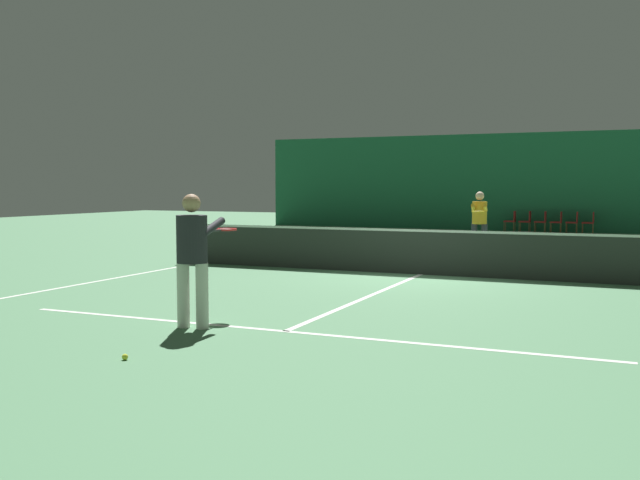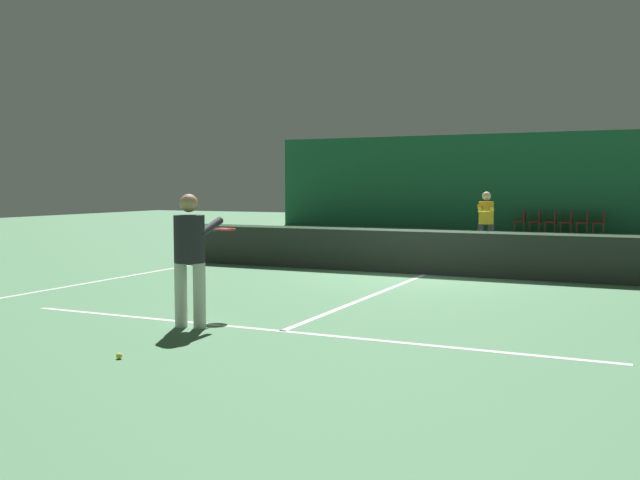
{
  "view_description": "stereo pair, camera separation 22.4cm",
  "coord_description": "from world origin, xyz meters",
  "px_view_note": "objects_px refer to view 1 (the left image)",
  "views": [
    {
      "loc": [
        4.01,
        -14.47,
        1.86
      ],
      "look_at": [
        -0.48,
        -4.18,
        1.01
      ],
      "focal_mm": 40.0,
      "sensor_mm": 36.0,
      "label": 1
    },
    {
      "loc": [
        4.21,
        -14.38,
        1.86
      ],
      "look_at": [
        -0.48,
        -4.18,
        1.01
      ],
      "focal_mm": 40.0,
      "sensor_mm": 36.0,
      "label": 2
    }
  ],
  "objects_px": {
    "courtside_chair_2": "(542,220)",
    "courtside_chair_3": "(558,220)",
    "courtside_chair_1": "(527,220)",
    "courtside_chair_4": "(574,221)",
    "courtside_chair_0": "(512,220)",
    "tennis_net": "(421,250)",
    "player_near": "(194,250)",
    "tennis_ball": "(125,357)",
    "courtside_chair_5": "(590,221)",
    "player_far": "(479,218)"
  },
  "relations": [
    {
      "from": "courtside_chair_0",
      "to": "tennis_ball",
      "type": "height_order",
      "value": "courtside_chair_0"
    },
    {
      "from": "courtside_chair_1",
      "to": "courtside_chair_4",
      "type": "distance_m",
      "value": 1.8
    },
    {
      "from": "player_near",
      "to": "player_far",
      "type": "xyz_separation_m",
      "value": [
        1.5,
        11.43,
        -0.03
      ]
    },
    {
      "from": "courtside_chair_0",
      "to": "courtside_chair_3",
      "type": "xyz_separation_m",
      "value": [
        1.8,
        0.0,
        0.0
      ]
    },
    {
      "from": "player_far",
      "to": "courtside_chair_0",
      "type": "bearing_deg",
      "value": 175.2
    },
    {
      "from": "player_far",
      "to": "courtside_chair_3",
      "type": "distance_m",
      "value": 10.54
    },
    {
      "from": "tennis_net",
      "to": "player_far",
      "type": "bearing_deg",
      "value": 86.63
    },
    {
      "from": "courtside_chair_2",
      "to": "player_far",
      "type": "bearing_deg",
      "value": -2.63
    },
    {
      "from": "player_far",
      "to": "courtside_chair_5",
      "type": "height_order",
      "value": "player_far"
    },
    {
      "from": "player_near",
      "to": "courtside_chair_3",
      "type": "height_order",
      "value": "player_near"
    },
    {
      "from": "courtside_chair_2",
      "to": "courtside_chair_5",
      "type": "distance_m",
      "value": 1.8
    },
    {
      "from": "courtside_chair_5",
      "to": "courtside_chair_4",
      "type": "bearing_deg",
      "value": -90.0
    },
    {
      "from": "tennis_net",
      "to": "tennis_ball",
      "type": "height_order",
      "value": "tennis_net"
    },
    {
      "from": "tennis_net",
      "to": "courtside_chair_3",
      "type": "bearing_deg",
      "value": 84.89
    },
    {
      "from": "courtside_chair_5",
      "to": "player_near",
      "type": "bearing_deg",
      "value": -9.79
    },
    {
      "from": "courtside_chair_3",
      "to": "courtside_chair_4",
      "type": "relative_size",
      "value": 1.0
    },
    {
      "from": "courtside_chair_2",
      "to": "courtside_chair_3",
      "type": "bearing_deg",
      "value": 90.0
    },
    {
      "from": "courtside_chair_1",
      "to": "courtside_chair_3",
      "type": "xyz_separation_m",
      "value": [
        1.2,
        0.0,
        0.0
      ]
    },
    {
      "from": "player_near",
      "to": "courtside_chair_4",
      "type": "distance_m",
      "value": 22.13
    },
    {
      "from": "player_near",
      "to": "courtside_chair_1",
      "type": "distance_m",
      "value": 21.95
    },
    {
      "from": "courtside_chair_1",
      "to": "courtside_chair_4",
      "type": "bearing_deg",
      "value": 90.0
    },
    {
      "from": "player_near",
      "to": "courtside_chair_5",
      "type": "height_order",
      "value": "player_near"
    },
    {
      "from": "tennis_net",
      "to": "courtside_chair_5",
      "type": "xyz_separation_m",
      "value": [
        2.56,
        15.25,
        -0.03
      ]
    },
    {
      "from": "courtside_chair_3",
      "to": "courtside_chair_5",
      "type": "bearing_deg",
      "value": 90.0
    },
    {
      "from": "courtside_chair_0",
      "to": "courtside_chair_3",
      "type": "relative_size",
      "value": 1.0
    },
    {
      "from": "player_near",
      "to": "courtside_chair_4",
      "type": "xyz_separation_m",
      "value": [
        3.18,
        21.9,
        -0.54
      ]
    },
    {
      "from": "courtside_chair_4",
      "to": "courtside_chair_5",
      "type": "bearing_deg",
      "value": 90.0
    },
    {
      "from": "courtside_chair_2",
      "to": "player_near",
      "type": "bearing_deg",
      "value": -5.16
    },
    {
      "from": "courtside_chair_1",
      "to": "courtside_chair_5",
      "type": "relative_size",
      "value": 1.0
    },
    {
      "from": "tennis_net",
      "to": "courtside_chair_2",
      "type": "xyz_separation_m",
      "value": [
        0.76,
        15.25,
        -0.03
      ]
    },
    {
      "from": "courtside_chair_2",
      "to": "tennis_ball",
      "type": "height_order",
      "value": "courtside_chair_2"
    },
    {
      "from": "tennis_ball",
      "to": "tennis_net",
      "type": "bearing_deg",
      "value": 83.84
    },
    {
      "from": "courtside_chair_3",
      "to": "courtside_chair_5",
      "type": "relative_size",
      "value": 1.0
    },
    {
      "from": "tennis_net",
      "to": "courtside_chair_0",
      "type": "xyz_separation_m",
      "value": [
        -0.44,
        15.25,
        -0.03
      ]
    },
    {
      "from": "courtside_chair_4",
      "to": "courtside_chair_2",
      "type": "bearing_deg",
      "value": -90.0
    },
    {
      "from": "courtside_chair_0",
      "to": "courtside_chair_2",
      "type": "bearing_deg",
      "value": 90.0
    },
    {
      "from": "courtside_chair_1",
      "to": "courtside_chair_5",
      "type": "distance_m",
      "value": 2.4
    },
    {
      "from": "tennis_net",
      "to": "courtside_chair_4",
      "type": "xyz_separation_m",
      "value": [
        1.96,
        15.25,
        -0.03
      ]
    },
    {
      "from": "player_near",
      "to": "courtside_chair_4",
      "type": "relative_size",
      "value": 2.09
    },
    {
      "from": "tennis_ball",
      "to": "courtside_chair_1",
      "type": "bearing_deg",
      "value": 87.4
    },
    {
      "from": "tennis_net",
      "to": "tennis_ball",
      "type": "bearing_deg",
      "value": -96.16
    },
    {
      "from": "courtside_chair_2",
      "to": "courtside_chair_3",
      "type": "distance_m",
      "value": 0.6
    },
    {
      "from": "courtside_chair_4",
      "to": "player_far",
      "type": "bearing_deg",
      "value": -9.12
    },
    {
      "from": "courtside_chair_1",
      "to": "courtside_chair_3",
      "type": "distance_m",
      "value": 1.2
    },
    {
      "from": "tennis_net",
      "to": "player_near",
      "type": "xyz_separation_m",
      "value": [
        -1.21,
        -6.64,
        0.51
      ]
    },
    {
      "from": "tennis_ball",
      "to": "courtside_chair_3",
      "type": "bearing_deg",
      "value": 84.52
    },
    {
      "from": "tennis_net",
      "to": "courtside_chair_0",
      "type": "distance_m",
      "value": 15.26
    },
    {
      "from": "courtside_chair_1",
      "to": "tennis_ball",
      "type": "distance_m",
      "value": 23.71
    },
    {
      "from": "courtside_chair_2",
      "to": "courtside_chair_5",
      "type": "xyz_separation_m",
      "value": [
        1.8,
        0.0,
        0.0
      ]
    },
    {
      "from": "courtside_chair_0",
      "to": "courtside_chair_2",
      "type": "xyz_separation_m",
      "value": [
        1.2,
        0.0,
        0.0
      ]
    }
  ]
}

